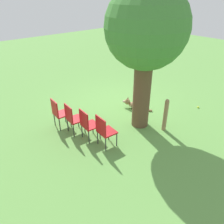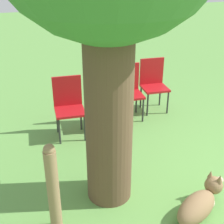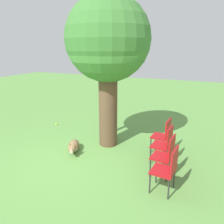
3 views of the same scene
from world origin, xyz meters
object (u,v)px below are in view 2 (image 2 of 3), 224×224
red_chair_1 (128,88)px  red_chair_2 (100,95)px  fence_post (53,189)px  red_chair_3 (69,103)px  dog (200,203)px  red_chair_0 (153,82)px

red_chair_1 → red_chair_2: same height
fence_post → red_chair_3: 1.94m
fence_post → red_chair_2: (1.99, -1.12, 0.01)m
red_chair_2 → red_chair_1: bearing=109.3°
red_chair_2 → red_chair_3: bearing=-70.7°
fence_post → dog: bearing=-102.4°
red_chair_0 → red_chair_3: (-0.41, 1.64, 0.00)m
dog → red_chair_0: (2.59, -0.71, 0.38)m
red_chair_0 → red_chair_2: size_ratio=1.00×
fence_post → red_chair_0: (2.26, -2.21, 0.01)m
fence_post → red_chair_3: (1.86, -0.57, 0.01)m
fence_post → red_chair_1: 2.70m
dog → fence_post: bearing=141.0°
red_chair_0 → red_chair_3: size_ratio=1.00×
dog → red_chair_2: (2.32, 0.38, 0.38)m
red_chair_2 → dog: bearing=14.6°
dog → red_chair_1: bearing=59.5°
dog → red_chair_3: bearing=86.3°
dog → fence_post: fence_post is taller
red_chair_0 → red_chair_1: same height
red_chair_2 → fence_post: bearing=-23.9°
red_chair_1 → red_chair_3: size_ratio=1.00×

